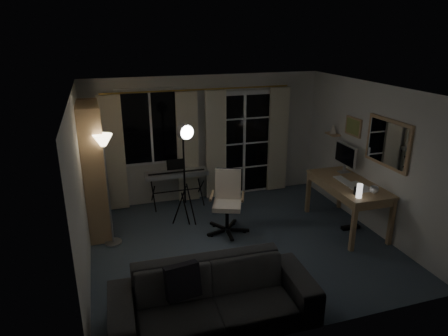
{
  "coord_description": "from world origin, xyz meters",
  "views": [
    {
      "loc": [
        -1.91,
        -5.17,
        3.2
      ],
      "look_at": [
        -0.17,
        0.35,
        1.17
      ],
      "focal_mm": 32.0,
      "sensor_mm": 36.0,
      "label": 1
    }
  ],
  "objects_px": {
    "keyboard_piano": "(176,174)",
    "office_chair": "(228,196)",
    "sofa": "(213,288)",
    "monitor": "(345,156)",
    "mug": "(374,189)",
    "torchiere_lamp": "(105,157)",
    "bookshelf": "(92,174)",
    "studio_light": "(185,144)",
    "desk": "(348,188)"
  },
  "relations": [
    {
      "from": "keyboard_piano",
      "to": "office_chair",
      "type": "bearing_deg",
      "value": -61.28
    },
    {
      "from": "sofa",
      "to": "monitor",
      "type": "bearing_deg",
      "value": 36.29
    },
    {
      "from": "keyboard_piano",
      "to": "mug",
      "type": "relative_size",
      "value": 8.79
    },
    {
      "from": "torchiere_lamp",
      "to": "keyboard_piano",
      "type": "distance_m",
      "value": 1.81
    },
    {
      "from": "bookshelf",
      "to": "studio_light",
      "type": "bearing_deg",
      "value": -11.78
    },
    {
      "from": "studio_light",
      "to": "office_chair",
      "type": "bearing_deg",
      "value": -48.83
    },
    {
      "from": "monitor",
      "to": "sofa",
      "type": "height_order",
      "value": "monitor"
    },
    {
      "from": "office_chair",
      "to": "sofa",
      "type": "xyz_separation_m",
      "value": [
        -0.85,
        -2.1,
        -0.15
      ]
    },
    {
      "from": "keyboard_piano",
      "to": "studio_light",
      "type": "height_order",
      "value": "studio_light"
    },
    {
      "from": "torchiere_lamp",
      "to": "office_chair",
      "type": "height_order",
      "value": "torchiere_lamp"
    },
    {
      "from": "studio_light",
      "to": "monitor",
      "type": "height_order",
      "value": "studio_light"
    },
    {
      "from": "bookshelf",
      "to": "office_chair",
      "type": "height_order",
      "value": "bookshelf"
    },
    {
      "from": "torchiere_lamp",
      "to": "mug",
      "type": "xyz_separation_m",
      "value": [
        3.89,
        -1.11,
        -0.54
      ]
    },
    {
      "from": "torchiere_lamp",
      "to": "bookshelf",
      "type": "bearing_deg",
      "value": 113.79
    },
    {
      "from": "desk",
      "to": "sofa",
      "type": "distance_m",
      "value": 3.2
    },
    {
      "from": "monitor",
      "to": "keyboard_piano",
      "type": "bearing_deg",
      "value": 157.13
    },
    {
      "from": "monitor",
      "to": "sofa",
      "type": "distance_m",
      "value": 3.65
    },
    {
      "from": "sofa",
      "to": "bookshelf",
      "type": "bearing_deg",
      "value": 116.72
    },
    {
      "from": "office_chair",
      "to": "desk",
      "type": "xyz_separation_m",
      "value": [
        1.92,
        -0.53,
        0.1
      ]
    },
    {
      "from": "keyboard_piano",
      "to": "mug",
      "type": "distance_m",
      "value": 3.43
    },
    {
      "from": "mug",
      "to": "sofa",
      "type": "bearing_deg",
      "value": -159.55
    },
    {
      "from": "desk",
      "to": "mug",
      "type": "relative_size",
      "value": 11.5
    },
    {
      "from": "office_chair",
      "to": "monitor",
      "type": "distance_m",
      "value": 2.18
    },
    {
      "from": "torchiere_lamp",
      "to": "studio_light",
      "type": "height_order",
      "value": "studio_light"
    },
    {
      "from": "desk",
      "to": "sofa",
      "type": "relative_size",
      "value": 0.65
    },
    {
      "from": "monitor",
      "to": "sofa",
      "type": "bearing_deg",
      "value": -144.58
    },
    {
      "from": "office_chair",
      "to": "torchiere_lamp",
      "type": "bearing_deg",
      "value": -160.22
    },
    {
      "from": "keyboard_piano",
      "to": "torchiere_lamp",
      "type": "bearing_deg",
      "value": -139.43
    },
    {
      "from": "torchiere_lamp",
      "to": "mug",
      "type": "height_order",
      "value": "torchiere_lamp"
    },
    {
      "from": "desk",
      "to": "monitor",
      "type": "distance_m",
      "value": 0.64
    },
    {
      "from": "bookshelf",
      "to": "studio_light",
      "type": "xyz_separation_m",
      "value": [
        1.47,
        -0.26,
        0.44
      ]
    },
    {
      "from": "desk",
      "to": "office_chair",
      "type": "bearing_deg",
      "value": 165.69
    },
    {
      "from": "bookshelf",
      "to": "desk",
      "type": "distance_m",
      "value": 4.17
    },
    {
      "from": "monitor",
      "to": "mug",
      "type": "distance_m",
      "value": 0.98
    },
    {
      "from": "keyboard_piano",
      "to": "sofa",
      "type": "distance_m",
      "value": 3.26
    },
    {
      "from": "sofa",
      "to": "torchiere_lamp",
      "type": "bearing_deg",
      "value": 116.92
    },
    {
      "from": "office_chair",
      "to": "keyboard_piano",
      "type": "bearing_deg",
      "value": 141.01
    },
    {
      "from": "torchiere_lamp",
      "to": "studio_light",
      "type": "xyz_separation_m",
      "value": [
        1.25,
        0.24,
        0.03
      ]
    },
    {
      "from": "bookshelf",
      "to": "keyboard_piano",
      "type": "height_order",
      "value": "bookshelf"
    },
    {
      "from": "bookshelf",
      "to": "mug",
      "type": "bearing_deg",
      "value": -23.18
    },
    {
      "from": "bookshelf",
      "to": "keyboard_piano",
      "type": "xyz_separation_m",
      "value": [
        1.46,
        0.56,
        -0.37
      ]
    },
    {
      "from": "studio_light",
      "to": "desk",
      "type": "height_order",
      "value": "studio_light"
    },
    {
      "from": "bookshelf",
      "to": "studio_light",
      "type": "relative_size",
      "value": 1.18
    },
    {
      "from": "torchiere_lamp",
      "to": "keyboard_piano",
      "type": "bearing_deg",
      "value": 40.59
    },
    {
      "from": "keyboard_piano",
      "to": "desk",
      "type": "relative_size",
      "value": 0.76
    },
    {
      "from": "bookshelf",
      "to": "keyboard_piano",
      "type": "distance_m",
      "value": 1.61
    },
    {
      "from": "torchiere_lamp",
      "to": "mug",
      "type": "bearing_deg",
      "value": -15.99
    },
    {
      "from": "monitor",
      "to": "office_chair",
      "type": "bearing_deg",
      "value": 178.95
    },
    {
      "from": "studio_light",
      "to": "office_chair",
      "type": "relative_size",
      "value": 1.76
    },
    {
      "from": "monitor",
      "to": "sofa",
      "type": "relative_size",
      "value": 0.25
    }
  ]
}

